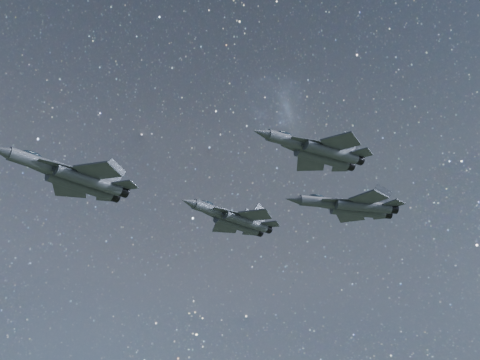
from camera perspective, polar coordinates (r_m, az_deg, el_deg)
name	(u,v)px	position (r m, az deg, el deg)	size (l,w,h in m)	color
jet_lead	(74,177)	(73.63, -16.49, 0.30)	(18.77, 12.57, 4.75)	#393D47
jet_left	(234,219)	(85.66, -0.57, -3.99)	(17.44, 11.72, 4.40)	#393D47
jet_right	(318,151)	(65.94, 7.94, 2.98)	(15.17, 10.69, 3.84)	#393D47
jet_slot	(352,206)	(81.31, 11.27, -2.63)	(17.16, 11.77, 4.31)	#393D47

